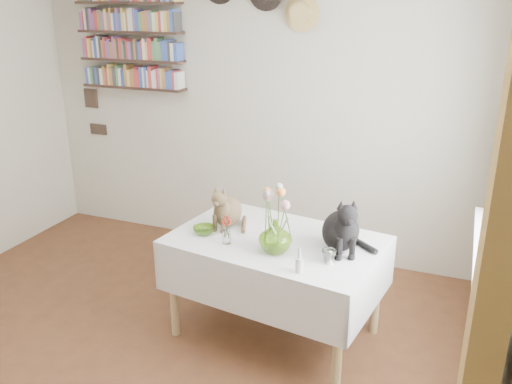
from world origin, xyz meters
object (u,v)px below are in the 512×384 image
at_px(dining_table, 276,263).
at_px(bookshelf_unit, 130,36).
at_px(tabby_cat, 228,204).
at_px(flower_vase, 275,236).
at_px(black_cat, 341,221).

height_order(dining_table, bookshelf_unit, bookshelf_unit).
distance_m(tabby_cat, bookshelf_unit, 2.03).
xyz_separation_m(flower_vase, bookshelf_unit, (-1.85, 1.35, 1.03)).
distance_m(tabby_cat, flower_vase, 0.52).
distance_m(black_cat, flower_vase, 0.41).
xyz_separation_m(black_cat, flower_vase, (-0.35, -0.19, -0.08)).
bearing_deg(flower_vase, bookshelf_unit, 143.80).
height_order(black_cat, flower_vase, black_cat).
bearing_deg(dining_table, black_cat, 2.79).
xyz_separation_m(tabby_cat, black_cat, (0.79, -0.08, 0.03)).
bearing_deg(black_cat, bookshelf_unit, 126.18).
bearing_deg(tabby_cat, bookshelf_unit, 147.07).
xyz_separation_m(black_cat, bookshelf_unit, (-2.21, 1.16, 0.95)).
height_order(tabby_cat, bookshelf_unit, bookshelf_unit).
distance_m(dining_table, flower_vase, 0.33).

